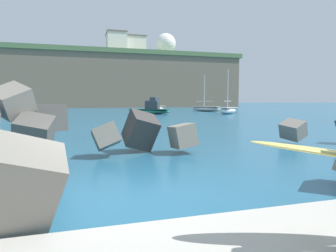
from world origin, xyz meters
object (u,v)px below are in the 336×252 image
(boat_mid_left, at_px, (228,110))
(radar_dome, at_px, (166,46))
(station_building_central, at_px, (132,48))
(boat_mid_centre, at_px, (206,109))
(station_building_west, at_px, (116,44))
(boat_near_right, at_px, (150,110))
(boat_near_centre, at_px, (155,107))

(boat_mid_left, height_order, radar_dome, radar_dome)
(boat_mid_left, height_order, station_building_central, station_building_central)
(radar_dome, distance_m, station_building_central, 12.71)
(boat_mid_centre, height_order, station_building_west, station_building_west)
(radar_dome, height_order, station_building_west, radar_dome)
(boat_near_right, relative_size, station_building_central, 0.76)
(boat_mid_centre, bearing_deg, station_building_west, 104.41)
(boat_near_centre, height_order, boat_near_right, boat_near_centre)
(boat_near_right, xyz_separation_m, station_building_central, (6.01, 53.05, 17.93))
(boat_near_centre, xyz_separation_m, boat_near_right, (-2.86, -8.62, -0.18))
(boat_near_centre, relative_size, radar_dome, 0.49)
(boat_near_centre, bearing_deg, radar_dome, 72.32)
(boat_mid_centre, relative_size, station_building_central, 0.77)
(boat_near_centre, bearing_deg, boat_mid_centre, -11.14)
(boat_mid_centre, relative_size, station_building_west, 0.77)
(boat_near_right, distance_m, boat_mid_centre, 13.46)
(station_building_west, bearing_deg, boat_mid_centre, -75.59)
(boat_near_centre, xyz_separation_m, boat_mid_left, (8.00, -11.14, -0.22))
(boat_near_right, height_order, station_building_central, station_building_central)
(boat_mid_centre, distance_m, station_building_west, 47.11)
(boat_near_centre, distance_m, radar_dome, 53.88)
(boat_near_right, relative_size, station_building_west, 0.76)
(boat_near_centre, relative_size, station_building_west, 0.55)
(boat_mid_centre, relative_size, radar_dome, 0.68)
(boat_near_right, height_order, boat_mid_left, boat_mid_left)
(boat_near_centre, distance_m, station_building_west, 44.22)
(station_building_west, bearing_deg, station_building_central, 36.98)
(boat_mid_left, bearing_deg, radar_dome, 82.98)
(radar_dome, xyz_separation_m, station_building_west, (-17.40, -7.44, -1.64))
(boat_near_centre, height_order, station_building_central, station_building_central)
(radar_dome, bearing_deg, boat_near_centre, -107.68)
(boat_near_centre, relative_size, boat_mid_left, 0.72)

